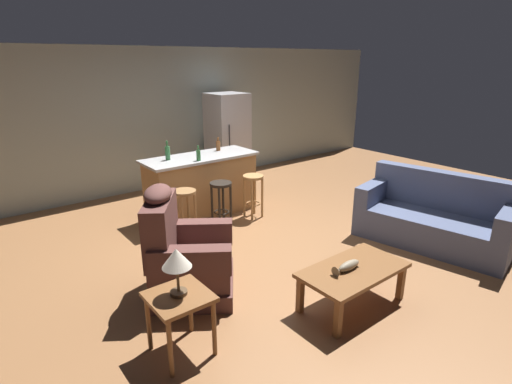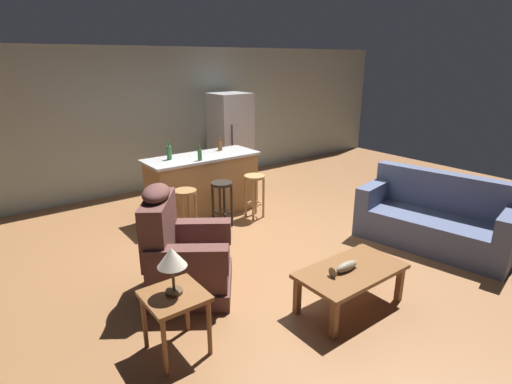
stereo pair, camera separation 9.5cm
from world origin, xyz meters
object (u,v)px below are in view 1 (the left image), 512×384
object	(u,v)px
kitchen_island	(202,185)
bar_stool_left	(185,205)
end_table	(180,305)
fish_figurine	(347,267)
coffee_table	(353,273)
bottle_wine_dark	(198,155)
couch	(434,219)
table_lamp	(177,260)
recliner_near_lamp	(184,257)
bottle_tall_green	(168,153)
refrigerator	(228,139)
bottle_short_amber	(218,145)
bar_stool_right	(253,188)
bar_stool_middle	(221,196)

from	to	relation	value
kitchen_island	bar_stool_left	distance (m)	0.90
end_table	fish_figurine	bearing A→B (deg)	-15.41
coffee_table	bottle_wine_dark	bearing A→B (deg)	90.55
couch	table_lamp	xyz separation A→B (m)	(-3.70, 0.19, 0.53)
recliner_near_lamp	bottle_wine_dark	bearing A→B (deg)	89.95
bottle_tall_green	couch	bearing A→B (deg)	-50.95
bar_stool_left	refrigerator	size ratio (longest dim) A/B	0.39
bottle_short_amber	bar_stool_right	bearing A→B (deg)	-81.91
fish_figurine	bottle_wine_dark	xyz separation A→B (m)	(0.07, 2.89, 0.57)
bar_stool_right	bar_stool_left	bearing A→B (deg)	180.00
couch	bar_stool_right	distance (m)	2.61
couch	coffee_table	bearing A→B (deg)	-3.77
fish_figurine	refrigerator	size ratio (longest dim) A/B	0.19
bar_stool_left	couch	bearing A→B (deg)	-41.44
couch	kitchen_island	bearing A→B (deg)	-67.90
bar_stool_left	bottle_short_amber	bearing A→B (deg)	36.16
fish_figurine	end_table	xyz separation A→B (m)	(-1.58, 0.44, -0.00)
table_lamp	refrigerator	distance (m)	4.99
couch	kitchen_island	xyz separation A→B (m)	(-1.89, 2.87, 0.14)
recliner_near_lamp	bottle_short_amber	bearing A→B (deg)	84.36
coffee_table	bar_stool_right	xyz separation A→B (m)	(0.69, 2.50, 0.11)
bottle_tall_green	bottle_wine_dark	xyz separation A→B (m)	(0.34, -0.32, -0.02)
recliner_near_lamp	bar_stool_right	distance (m)	2.27
end_table	refrigerator	world-z (taller)	refrigerator
fish_figurine	bottle_tall_green	distance (m)	3.27
bar_stool_left	bottle_short_amber	xyz separation A→B (m)	(1.08, 0.79, 0.56)
table_lamp	refrigerator	world-z (taller)	refrigerator
table_lamp	kitchen_island	bearing A→B (deg)	55.91
recliner_near_lamp	bar_stool_right	size ratio (longest dim) A/B	1.76
fish_figurine	table_lamp	distance (m)	1.69
fish_figurine	bottle_wine_dark	bearing A→B (deg)	88.67
coffee_table	couch	distance (m)	2.05
fish_figurine	table_lamp	bearing A→B (deg)	164.15
end_table	bottle_tall_green	bearing A→B (deg)	64.65
bottle_tall_green	bar_stool_middle	bearing A→B (deg)	-57.42
fish_figurine	bar_stool_right	bearing A→B (deg)	72.52
bar_stool_right	bar_stool_middle	bearing A→B (deg)	180.00
recliner_near_lamp	bottle_tall_green	size ratio (longest dim) A/B	4.19
recliner_near_lamp	bar_stool_middle	distance (m)	1.80
end_table	bar_stool_middle	world-z (taller)	bar_stool_middle
table_lamp	bottle_wine_dark	size ratio (longest dim) A/B	1.83
bar_stool_middle	coffee_table	bearing A→B (deg)	-92.15
coffee_table	bar_stool_right	world-z (taller)	bar_stool_right
end_table	refrigerator	bearing A→B (deg)	50.97
fish_figurine	bottle_tall_green	xyz separation A→B (m)	(-0.27, 3.21, 0.60)
kitchen_island	bottle_short_amber	xyz separation A→B (m)	(0.44, 0.16, 0.55)
coffee_table	fish_figurine	world-z (taller)	fish_figurine
bottle_tall_green	recliner_near_lamp	bearing A→B (deg)	-112.97
bar_stool_left	refrigerator	xyz separation A→B (m)	(1.97, 1.83, 0.41)
bar_stool_middle	bottle_tall_green	distance (m)	1.03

